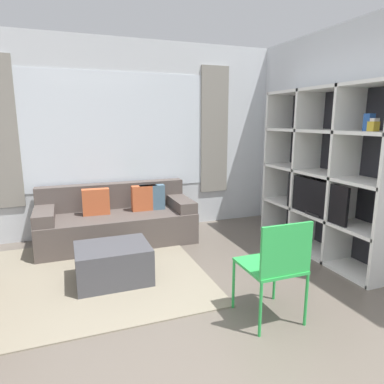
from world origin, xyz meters
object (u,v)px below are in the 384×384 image
at_px(shelving_unit, 326,174).
at_px(ottoman, 113,263).
at_px(folding_chair, 276,262).
at_px(couch_main, 117,221).

bearing_deg(shelving_unit, ottoman, 177.59).
bearing_deg(shelving_unit, folding_chair, -142.34).
bearing_deg(ottoman, folding_chair, -46.74).
bearing_deg(folding_chair, shelving_unit, -142.34).
distance_m(shelving_unit, folding_chair, 1.83).
bearing_deg(folding_chair, ottoman, -46.74).
bearing_deg(couch_main, shelving_unit, -28.91).
height_order(couch_main, folding_chair, folding_chair).
distance_m(shelving_unit, couch_main, 2.71).
relative_size(couch_main, folding_chair, 2.31).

